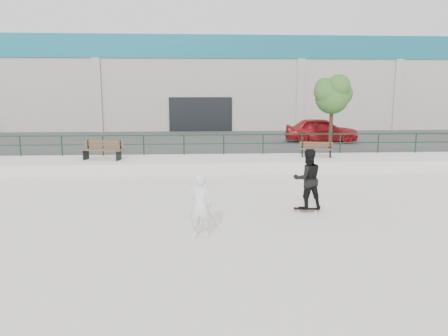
{
  "coord_description": "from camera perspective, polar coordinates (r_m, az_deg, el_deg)",
  "views": [
    {
      "loc": [
        -0.4,
        -11.02,
        3.64
      ],
      "look_at": [
        0.45,
        2.0,
        1.35
      ],
      "focal_mm": 35.0,
      "sensor_mm": 36.0,
      "label": 1
    }
  ],
  "objects": [
    {
      "name": "railing",
      "position": [
        21.96,
        -2.65,
        3.68
      ],
      "size": [
        28.0,
        0.06,
        1.03
      ],
      "color": "#143721",
      "rests_on": "ledge"
    },
    {
      "name": "bench_right",
      "position": [
        21.69,
        11.97,
        2.39
      ],
      "size": [
        1.65,
        0.78,
        0.73
      ],
      "rotation": [
        0.0,
        0.0,
        -0.21
      ],
      "color": "#52331C",
      "rests_on": "ledge"
    },
    {
      "name": "seated_skater",
      "position": [
        10.93,
        -3.12,
        -4.9
      ],
      "size": [
        0.64,
        0.45,
        1.68
      ],
      "primitive_type": "imported",
      "rotation": [
        0.0,
        0.0,
        3.07
      ],
      "color": "white",
      "rests_on": "ground"
    },
    {
      "name": "parking_strip",
      "position": [
        29.22,
        -2.9,
        3.29
      ],
      "size": [
        60.0,
        14.0,
        0.5
      ],
      "primitive_type": "cube",
      "color": "#373737",
      "rests_on": "ground"
    },
    {
      "name": "ground",
      "position": [
        11.62,
        -1.57,
        -8.31
      ],
      "size": [
        120.0,
        120.0,
        0.0
      ],
      "primitive_type": "plane",
      "color": "silver",
      "rests_on": "ground"
    },
    {
      "name": "standing_skater",
      "position": [
        13.51,
        10.86,
        -1.41
      ],
      "size": [
        0.95,
        0.77,
        1.85
      ],
      "primitive_type": "imported",
      "rotation": [
        0.0,
        0.0,
        3.23
      ],
      "color": "black",
      "rests_on": "skateboard"
    },
    {
      "name": "bench_left",
      "position": [
        21.12,
        -15.57,
        2.25
      ],
      "size": [
        2.01,
        0.95,
        0.89
      ],
      "rotation": [
        0.0,
        0.0,
        -0.21
      ],
      "color": "#52331C",
      "rests_on": "ledge"
    },
    {
      "name": "commercial_building",
      "position": [
        43.03,
        -3.24,
        11.19
      ],
      "size": [
        44.2,
        16.33,
        8.0
      ],
      "color": "#AFA99D",
      "rests_on": "ground"
    },
    {
      "name": "tree",
      "position": [
        24.66,
        14.02,
        9.43
      ],
      "size": [
        2.28,
        2.02,
        4.05
      ],
      "color": "#3D301E",
      "rests_on": "parking_strip"
    },
    {
      "name": "skateboard",
      "position": [
        13.73,
        10.73,
        -5.28
      ],
      "size": [
        0.8,
        0.32,
        0.09
      ],
      "rotation": [
        0.0,
        0.0,
        -0.16
      ],
      "color": "black",
      "rests_on": "ground"
    },
    {
      "name": "ledge",
      "position": [
        20.8,
        -2.56,
        0.57
      ],
      "size": [
        30.0,
        3.0,
        0.5
      ],
      "primitive_type": "cube",
      "color": "silver",
      "rests_on": "ground"
    },
    {
      "name": "red_car",
      "position": [
        28.08,
        12.57,
        4.88
      ],
      "size": [
        4.73,
        2.44,
        1.54
      ],
      "primitive_type": "imported",
      "rotation": [
        0.0,
        0.0,
        1.43
      ],
      "color": "maroon",
      "rests_on": "parking_strip"
    }
  ]
}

